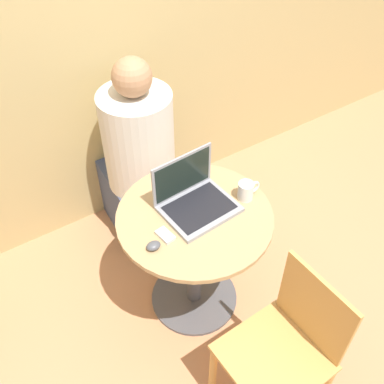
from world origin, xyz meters
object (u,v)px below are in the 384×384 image
(cell_phone, at_px, (165,235))
(chair_empty, at_px, (285,348))
(person_seated, at_px, (137,165))
(laptop, at_px, (194,198))

(cell_phone, relative_size, chair_empty, 0.12)
(chair_empty, distance_m, person_seated, 1.34)
(person_seated, bearing_deg, cell_phone, -106.90)
(laptop, bearing_deg, chair_empty, -89.52)
(cell_phone, bearing_deg, laptop, 23.28)
(cell_phone, distance_m, chair_empty, 0.71)
(person_seated, bearing_deg, laptop, -90.48)
(laptop, xyz_separation_m, person_seated, (0.01, 0.63, -0.25))
(laptop, relative_size, chair_empty, 0.43)
(cell_phone, xyz_separation_m, chair_empty, (0.22, -0.61, -0.28))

